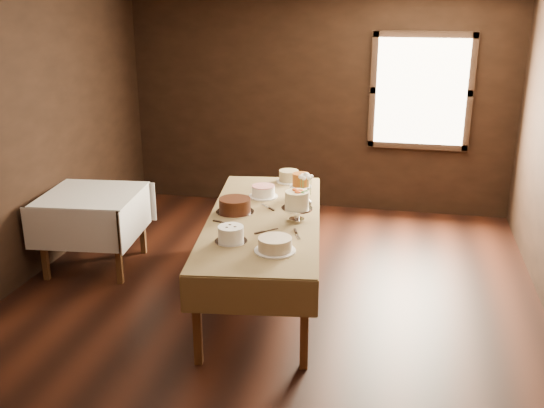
% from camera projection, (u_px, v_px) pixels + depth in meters
% --- Properties ---
extents(floor, '(5.00, 6.00, 0.01)m').
position_uv_depth(floor, '(267.00, 308.00, 5.76)').
color(floor, black).
rests_on(floor, ground).
extents(wall_back, '(5.00, 0.02, 2.80)m').
position_uv_depth(wall_back, '(317.00, 103.00, 8.08)').
color(wall_back, black).
rests_on(wall_back, ground).
extents(wall_front, '(5.00, 0.02, 2.80)m').
position_uv_depth(wall_front, '(106.00, 348.00, 2.53)').
color(wall_front, black).
rests_on(wall_front, ground).
extents(wall_left, '(0.02, 6.00, 2.80)m').
position_uv_depth(wall_left, '(7.00, 147.00, 5.80)').
color(wall_left, black).
rests_on(wall_left, ground).
extents(window, '(1.10, 0.05, 1.30)m').
position_uv_depth(window, '(421.00, 92.00, 7.70)').
color(window, '#FFEABF').
rests_on(window, wall_back).
extents(display_table, '(1.36, 2.71, 0.81)m').
position_uv_depth(display_table, '(264.00, 223.00, 5.76)').
color(display_table, '#50311B').
rests_on(display_table, ground).
extents(side_table, '(1.05, 1.05, 0.81)m').
position_uv_depth(side_table, '(92.00, 202.00, 6.42)').
color(side_table, '#50311B').
rests_on(side_table, ground).
extents(cake_speckled, '(0.30, 0.30, 0.13)m').
position_uv_depth(cake_speckled, '(289.00, 176.00, 6.78)').
color(cake_speckled, white).
rests_on(cake_speckled, display_table).
extents(cake_lattice, '(0.31, 0.31, 0.11)m').
position_uv_depth(cake_lattice, '(263.00, 192.00, 6.28)').
color(cake_lattice, white).
rests_on(cake_lattice, display_table).
extents(cake_caramel, '(0.23, 0.23, 0.26)m').
position_uv_depth(cake_caramel, '(301.00, 186.00, 6.26)').
color(cake_caramel, white).
rests_on(cake_caramel, display_table).
extents(cake_chocolate, '(0.36, 0.36, 0.14)m').
position_uv_depth(cake_chocolate, '(235.00, 206.00, 5.82)').
color(cake_chocolate, silver).
rests_on(cake_chocolate, display_table).
extents(cake_flowers, '(0.31, 0.31, 0.29)m').
position_uv_depth(cake_flowers, '(297.00, 207.00, 5.61)').
color(cake_flowers, silver).
rests_on(cake_flowers, display_table).
extents(cake_swirl, '(0.30, 0.30, 0.14)m').
position_uv_depth(cake_swirl, '(231.00, 235.00, 5.13)').
color(cake_swirl, silver).
rests_on(cake_swirl, display_table).
extents(cake_cream, '(0.34, 0.34, 0.12)m').
position_uv_depth(cake_cream, '(275.00, 245.00, 4.96)').
color(cake_cream, white).
rests_on(cake_cream, display_table).
extents(cake_server_a, '(0.19, 0.19, 0.01)m').
position_uv_depth(cake_server_a, '(271.00, 230.00, 5.40)').
color(cake_server_a, silver).
rests_on(cake_server_a, display_table).
extents(cake_server_b, '(0.10, 0.23, 0.01)m').
position_uv_depth(cake_server_b, '(298.00, 236.00, 5.27)').
color(cake_server_b, silver).
rests_on(cake_server_b, display_table).
extents(cake_server_c, '(0.18, 0.19, 0.01)m').
position_uv_depth(cake_server_c, '(265.00, 206.00, 6.02)').
color(cake_server_c, silver).
rests_on(cake_server_c, display_table).
extents(cake_server_d, '(0.20, 0.17, 0.01)m').
position_uv_depth(cake_server_d, '(301.00, 205.00, 6.03)').
color(cake_server_d, silver).
rests_on(cake_server_d, display_table).
extents(cake_server_e, '(0.24, 0.09, 0.01)m').
position_uv_depth(cake_server_e, '(229.00, 224.00, 5.56)').
color(cake_server_e, silver).
rests_on(cake_server_e, display_table).
extents(flower_vase, '(0.16, 0.16, 0.13)m').
position_uv_depth(flower_vase, '(305.00, 201.00, 5.97)').
color(flower_vase, '#2D2823').
rests_on(flower_vase, display_table).
extents(flower_bouquet, '(0.14, 0.14, 0.20)m').
position_uv_depth(flower_bouquet, '(306.00, 183.00, 5.91)').
color(flower_bouquet, white).
rests_on(flower_bouquet, flower_vase).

